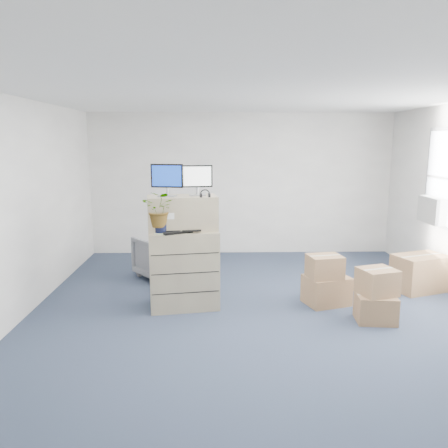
{
  "coord_description": "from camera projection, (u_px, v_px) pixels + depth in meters",
  "views": [
    {
      "loc": [
        -0.53,
        -5.2,
        2.25
      ],
      "look_at": [
        -0.41,
        0.4,
        1.18
      ],
      "focal_mm": 35.0,
      "sensor_mm": 36.0,
      "label": 1
    }
  ],
  "objects": [
    {
      "name": "mouse",
      "position": [
        212.0,
        230.0,
        5.82
      ],
      "size": [
        0.11,
        0.08,
        0.03
      ],
      "primitive_type": "ellipsoid",
      "rotation": [
        0.0,
        0.0,
        0.31
      ],
      "color": "silver",
      "rests_on": "filing_cabinet_lower"
    },
    {
      "name": "wall_back",
      "position": [
        241.0,
        184.0,
        8.73
      ],
      "size": [
        6.0,
        0.02,
        2.8
      ],
      "primitive_type": "cube",
      "color": "silver",
      "rests_on": "ground"
    },
    {
      "name": "monitor_right",
      "position": [
        197.0,
        179.0,
        5.82
      ],
      "size": [
        0.41,
        0.19,
        0.41
      ],
      "rotation": [
        0.0,
        0.0,
        0.15
      ],
      "color": "#99999E",
      "rests_on": "filing_cabinet_upper"
    },
    {
      "name": "cardboard_boxes",
      "position": [
        381.0,
        281.0,
        6.18
      ],
      "size": [
        2.36,
        1.73,
        0.71
      ],
      "color": "#8F6745",
      "rests_on": "ground"
    },
    {
      "name": "headphones",
      "position": [
        205.0,
        194.0,
        5.68
      ],
      "size": [
        0.13,
        0.04,
        0.13
      ],
      "primitive_type": "torus",
      "rotation": [
        1.57,
        0.0,
        0.16
      ],
      "color": "black",
      "rests_on": "filing_cabinet_upper"
    },
    {
      "name": "ground",
      "position": [
        257.0,
        321.0,
        5.54
      ],
      "size": [
        7.0,
        7.0,
        0.0
      ],
      "primitive_type": "plane",
      "color": "#29394B",
      "rests_on": "ground"
    },
    {
      "name": "external_drive",
      "position": [
        204.0,
        225.0,
        6.01
      ],
      "size": [
        0.25,
        0.2,
        0.07
      ],
      "primitive_type": "cube",
      "rotation": [
        0.0,
        0.0,
        0.13
      ],
      "color": "black",
      "rests_on": "filing_cabinet_lower"
    },
    {
      "name": "phone_dock",
      "position": [
        180.0,
        227.0,
        5.85
      ],
      "size": [
        0.06,
        0.05,
        0.12
      ],
      "rotation": [
        0.0,
        0.0,
        0.16
      ],
      "color": "silver",
      "rests_on": "filing_cabinet_lower"
    },
    {
      "name": "water_bottle",
      "position": [
        186.0,
        219.0,
        5.88
      ],
      "size": [
        0.08,
        0.08,
        0.29
      ],
      "primitive_type": "cylinder",
      "color": "gray",
      "rests_on": "filing_cabinet_lower"
    },
    {
      "name": "keyboard",
      "position": [
        181.0,
        231.0,
        5.74
      ],
      "size": [
        0.58,
        0.45,
        0.03
      ],
      "primitive_type": "cube",
      "rotation": [
        0.0,
        0.0,
        0.49
      ],
      "color": "black",
      "rests_on": "filing_cabinet_lower"
    },
    {
      "name": "monitor_left",
      "position": [
        167.0,
        178.0,
        5.7
      ],
      "size": [
        0.43,
        0.2,
        0.43
      ],
      "rotation": [
        0.0,
        0.0,
        -0.19
      ],
      "color": "#99999E",
      "rests_on": "filing_cabinet_upper"
    },
    {
      "name": "filing_cabinet_upper",
      "position": [
        182.0,
        213.0,
        5.86
      ],
      "size": [
        0.98,
        0.6,
        0.46
      ],
      "primitive_type": "cube",
      "rotation": [
        0.0,
        0.0,
        0.16
      ],
      "color": "gray",
      "rests_on": "filing_cabinet_lower"
    },
    {
      "name": "ac_unit",
      "position": [
        434.0,
        210.0,
        6.75
      ],
      "size": [
        0.24,
        0.6,
        0.4
      ],
      "primitive_type": "cube",
      "color": "silver",
      "rests_on": "wall_right"
    },
    {
      "name": "tissue_box",
      "position": [
        209.0,
        220.0,
        5.98
      ],
      "size": [
        0.25,
        0.13,
        0.09
      ],
      "primitive_type": "cube",
      "rotation": [
        0.0,
        0.0,
        0.02
      ],
      "color": "#4786F1",
      "rests_on": "external_drive"
    },
    {
      "name": "filing_cabinet_lower",
      "position": [
        184.0,
        269.0,
        5.95
      ],
      "size": [
        1.0,
        0.7,
        1.07
      ],
      "primitive_type": "cube",
      "rotation": [
        0.0,
        0.0,
        0.16
      ],
      "color": "gray",
      "rests_on": "ground"
    },
    {
      "name": "potted_plant",
      "position": [
        160.0,
        214.0,
        5.62
      ],
      "size": [
        0.55,
        0.57,
        0.45
      ],
      "rotation": [
        0.0,
        0.0,
        0.16
      ],
      "color": "#B3CAA3",
      "rests_on": "filing_cabinet_lower"
    },
    {
      "name": "office_chair",
      "position": [
        162.0,
        254.0,
        7.28
      ],
      "size": [
        1.03,
        1.03,
        0.78
      ],
      "primitive_type": "imported",
      "rotation": [
        0.0,
        0.0,
        3.83
      ],
      "color": "slate",
      "rests_on": "ground"
    }
  ]
}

